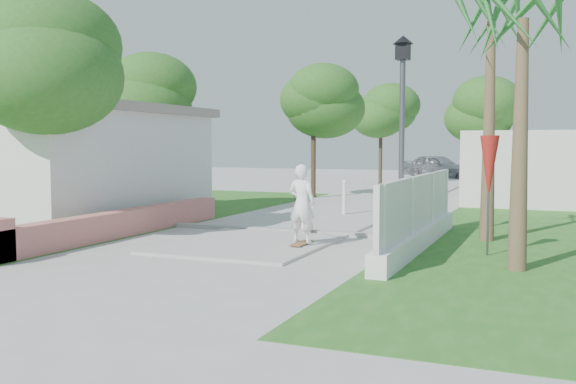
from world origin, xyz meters
The scene contains 21 objects.
ground centered at (0.00, 0.00, 0.00)m, with size 90.00×90.00×0.00m, color #B7B7B2.
path_strip centered at (0.00, 20.00, 0.03)m, with size 3.20×36.00×0.06m, color #B7B7B2.
curb centered at (0.00, 6.00, 0.05)m, with size 6.50×0.25×0.10m, color #999993.
grass_left centered at (-7.00, 8.00, 0.01)m, with size 8.00×20.00×0.01m, color #27631F.
pink_wall centered at (-3.30, 3.55, 0.31)m, with size 0.45×8.20×0.80m.
house_left centered at (-8.00, 6.00, 1.64)m, with size 8.40×7.40×3.23m.
lattice_fence centered at (3.40, 5.00, 0.54)m, with size 0.35×7.00×1.50m.
building_right centered at (6.00, 18.00, 1.30)m, with size 6.00×8.00×2.60m, color silver.
street_lamp centered at (2.90, 5.50, 2.43)m, with size 0.44×0.44×4.44m.
bollard centered at (0.20, 10.00, 0.58)m, with size 0.14×0.14×1.09m.
patio_umbrella centered at (4.80, 4.50, 1.69)m, with size 0.36×0.36×2.30m.
tree_left_near centered at (-4.48, 2.98, 3.82)m, with size 3.60×3.60×5.28m.
tree_left_mid centered at (-5.48, 8.48, 3.50)m, with size 3.20×3.20×4.85m.
tree_path_left centered at (-2.98, 15.98, 3.82)m, with size 3.40×3.40×5.23m.
tree_path_right centered at (3.22, 19.98, 3.49)m, with size 3.00×3.00×4.79m.
tree_path_far centered at (-2.78, 25.98, 3.82)m, with size 3.20×3.20×5.17m.
palm_far centered at (4.60, 6.50, 4.48)m, with size 1.80×1.80×5.30m.
palm_near centered at (5.40, 3.20, 3.95)m, with size 1.80×1.80×4.70m.
skateboarder centered at (0.95, 4.61, 0.81)m, with size 0.84×2.33×1.73m.
dog centered at (0.61, 5.80, 0.23)m, with size 0.44×0.59×0.43m.
parked_car centered at (-0.89, 33.06, 0.76)m, with size 1.79×4.46×1.52m, color #96999D.
Camera 1 is at (5.93, -8.18, 2.12)m, focal length 40.00 mm.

